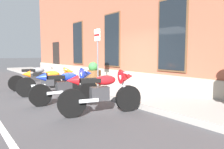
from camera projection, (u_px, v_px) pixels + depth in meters
ground_plane at (92, 95)px, 7.60m from camera, size 140.00×140.00×0.00m
sidewalk at (116, 90)px, 8.25m from camera, size 30.25×2.21×0.16m
motorcycle_grey_naked at (36, 78)px, 8.73m from camera, size 0.62×2.10×0.98m
motorcycle_orange_sport at (51, 80)px, 7.42m from camera, size 0.83×2.08×0.99m
motorcycle_blue_sport at (68, 84)px, 6.30m from camera, size 0.62×2.08×1.03m
motorcycle_red_sport at (105, 90)px, 5.14m from camera, size 0.76×2.06×1.08m
parking_sign at (98, 49)px, 8.23m from camera, size 0.36×0.07×2.26m
barrel_planter at (93, 76)px, 8.78m from camera, size 0.67×0.67×0.96m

